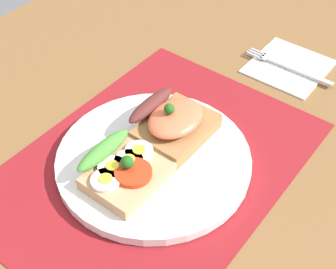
{
  "coord_description": "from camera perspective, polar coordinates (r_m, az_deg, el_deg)",
  "views": [
    {
      "loc": [
        -31.52,
        -26.6,
        46.07
      ],
      "look_at": [
        3.0,
        0.0,
        3.14
      ],
      "focal_mm": 51.15,
      "sensor_mm": 36.0,
      "label": 1
    }
  ],
  "objects": [
    {
      "name": "ground_plane",
      "position": [
        0.63,
        -1.67,
        -4.59
      ],
      "size": [
        120.0,
        90.0,
        3.2
      ],
      "primitive_type": "cube",
      "color": "brown"
    },
    {
      "name": "placemat",
      "position": [
        0.62,
        -1.7,
        -3.53
      ],
      "size": [
        42.34,
        30.89,
        0.3
      ],
      "primitive_type": "cube",
      "color": "maroon",
      "rests_on": "ground_plane"
    },
    {
      "name": "plate",
      "position": [
        0.61,
        -1.72,
        -3.02
      ],
      "size": [
        24.84,
        24.84,
        1.34
      ],
      "primitive_type": "cylinder",
      "color": "white",
      "rests_on": "placemat"
    },
    {
      "name": "sandwich_egg_tomato",
      "position": [
        0.57,
        -5.15,
        -4.18
      ],
      "size": [
        9.78,
        9.2,
        3.86
      ],
      "color": "tan",
      "rests_on": "plate"
    },
    {
      "name": "sandwich_salmon",
      "position": [
        0.62,
        0.66,
        1.4
      ],
      "size": [
        10.13,
        9.21,
        5.63
      ],
      "color": "olive",
      "rests_on": "plate"
    },
    {
      "name": "napkin",
      "position": [
        0.8,
        14.2,
        7.93
      ],
      "size": [
        12.03,
        11.31,
        0.6
      ],
      "primitive_type": "cube",
      "color": "white",
      "rests_on": "ground_plane"
    },
    {
      "name": "fork",
      "position": [
        0.79,
        13.91,
        7.96
      ],
      "size": [
        1.62,
        14.69,
        0.32
      ],
      "color": "#B7B7BC",
      "rests_on": "napkin"
    }
  ]
}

